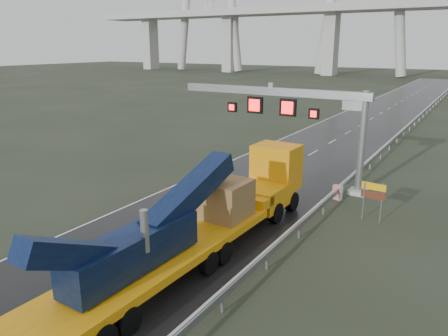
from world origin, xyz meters
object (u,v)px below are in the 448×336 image
Objects in this scene: exit_sign_pair at (373,194)px; striped_barrier at (337,192)px; heavy_haul_truck at (210,214)px; sign_gantry at (297,109)px.

exit_sign_pair reaches higher than striped_barrier.
heavy_haul_truck is at bearing -91.64° from striped_barrier.
exit_sign_pair is at bearing -28.38° from striped_barrier.
heavy_haul_truck is 11.26m from striped_barrier.
sign_gantry is 13.10m from heavy_haul_truck.
heavy_haul_truck is 20.77× the size of striped_barrier.
exit_sign_pair is 2.42× the size of striped_barrier.
sign_gantry is 9.10m from exit_sign_pair.
sign_gantry is 6.69m from striped_barrier.
striped_barrier is (-2.88, 2.78, -1.20)m from exit_sign_pair.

